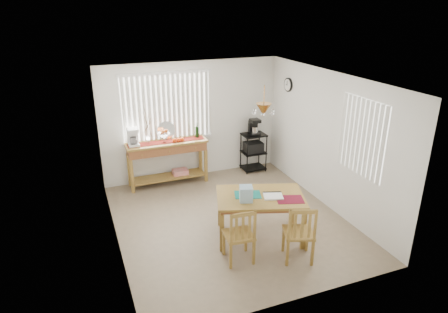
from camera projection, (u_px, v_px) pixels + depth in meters
name	position (u px, v px, depth m)	size (l,w,h in m)	color
ground	(230.00, 221.00, 7.32)	(4.00, 4.50, 0.01)	gray
room_shell	(230.00, 133.00, 6.72)	(4.20, 4.70, 2.70)	white
sideboard	(168.00, 152.00, 8.56)	(1.72, 0.48, 0.97)	olive
sideboard_items	(153.00, 136.00, 8.34)	(1.64, 0.41, 0.74)	maroon
wire_cart	(253.00, 149.00, 9.33)	(0.53, 0.42, 0.90)	black
cart_items	(254.00, 127.00, 9.15)	(0.21, 0.25, 0.37)	black
dining_table	(260.00, 201.00, 6.60)	(1.65, 1.33, 0.77)	olive
table_items	(253.00, 194.00, 6.41)	(1.07, 0.83, 0.24)	#14746A
chair_left	(240.00, 235.00, 6.03)	(0.46, 0.46, 0.92)	olive
chair_right	(299.00, 233.00, 6.05)	(0.57, 0.57, 0.96)	olive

